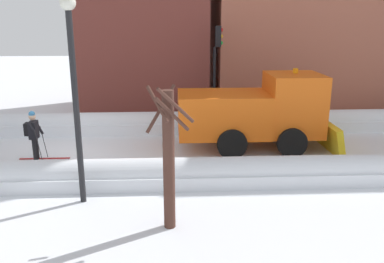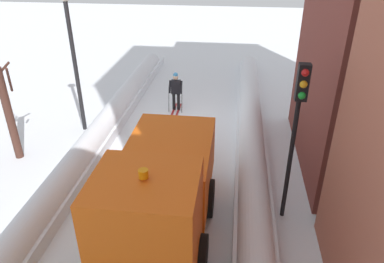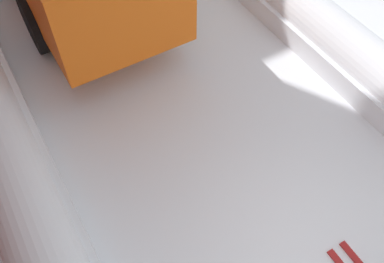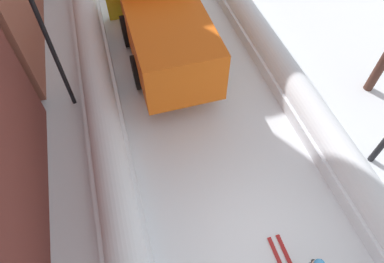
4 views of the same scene
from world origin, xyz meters
TOP-DOWN VIEW (x-y plane):
  - ground_plane at (0.00, 10.00)m, footprint 80.00×80.00m
  - snowbank_left at (-2.94, 10.00)m, footprint 1.10×36.00m
  - plow_truck at (-0.52, 7.11)m, footprint 3.20×5.98m
  - traffic_light_pole at (-3.79, 5.89)m, footprint 0.28×0.42m

SIDE VIEW (x-z plane):
  - ground_plane at x=0.00m, z-range 0.00..0.00m
  - snowbank_left at x=-2.94m, z-range -0.08..0.86m
  - plow_truck at x=-0.52m, z-range -0.08..3.04m
  - traffic_light_pole at x=-3.79m, z-range 0.91..5.49m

